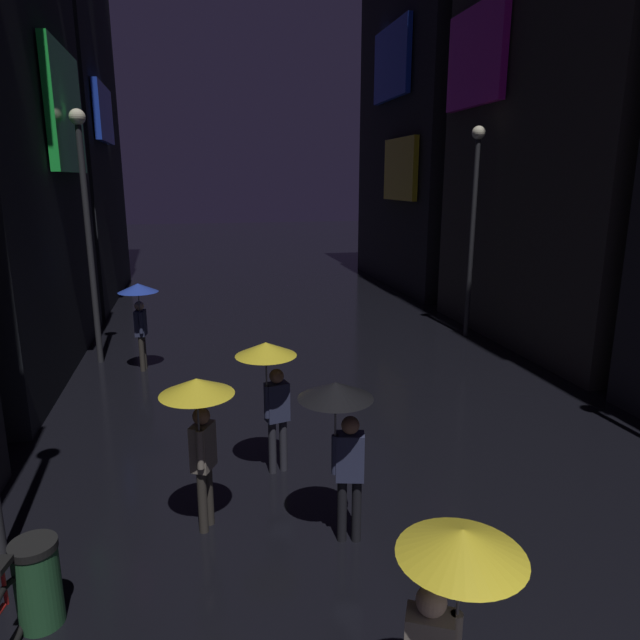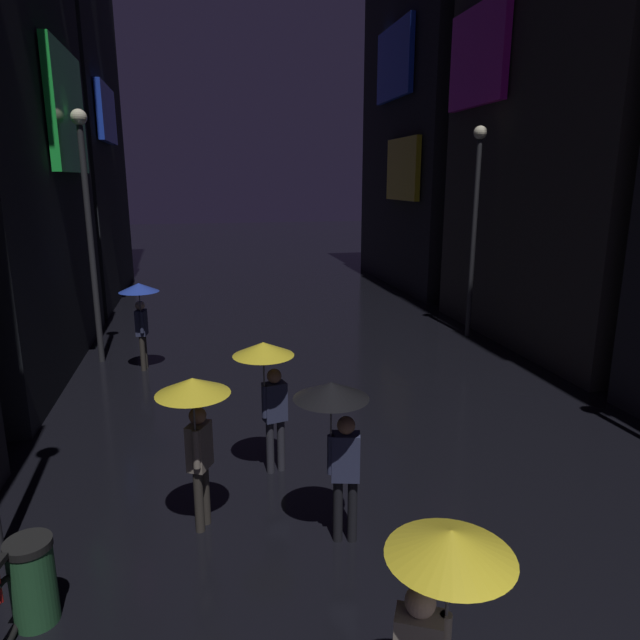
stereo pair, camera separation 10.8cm
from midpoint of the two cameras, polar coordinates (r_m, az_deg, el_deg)
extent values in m
cube|color=#26E54C|center=(15.29, -24.34, 18.51)|extent=(0.20, 3.27, 2.76)
cube|color=#264CF9|center=(21.84, -20.97, 18.68)|extent=(0.20, 3.23, 1.86)
cube|color=#F226D8|center=(17.97, 15.15, 24.10)|extent=(0.20, 3.16, 2.65)
cube|color=black|center=(25.51, 11.38, 19.00)|extent=(4.00, 8.71, 13.61)
cube|color=yellow|center=(22.95, 7.89, 14.70)|extent=(0.20, 3.19, 2.33)
cube|color=#264CF9|center=(24.62, 7.04, 24.20)|extent=(0.20, 3.78, 2.73)
cylinder|color=#2D2D38|center=(9.03, -4.05, -12.34)|extent=(0.12, 0.12, 0.85)
cylinder|color=#2D2D38|center=(8.97, -5.13, -12.55)|extent=(0.12, 0.12, 0.85)
cube|color=#333859|center=(8.71, -4.68, -8.16)|extent=(0.38, 0.30, 0.60)
sphere|color=#9E7051|center=(8.56, -4.73, -5.61)|extent=(0.22, 0.22, 0.22)
cylinder|color=#333859|center=(8.58, -5.68, -8.15)|extent=(0.09, 0.09, 0.50)
cylinder|color=slate|center=(8.46, -5.74, -6.05)|extent=(0.02, 0.02, 0.77)
cone|color=yellow|center=(8.31, -5.82, -2.90)|extent=(0.90, 0.90, 0.20)
cylinder|color=#38332D|center=(14.25, -17.43, -3.03)|extent=(0.12, 0.12, 0.85)
cylinder|color=#38332D|center=(14.08, -17.59, -3.24)|extent=(0.12, 0.12, 0.85)
cube|color=#333859|center=(13.98, -17.72, -0.29)|extent=(0.27, 0.37, 0.60)
sphere|color=beige|center=(13.89, -17.85, 1.36)|extent=(0.22, 0.22, 0.22)
cylinder|color=#333859|center=(13.78, -17.71, -0.26)|extent=(0.09, 0.09, 0.50)
cylinder|color=slate|center=(13.71, -17.82, 1.09)|extent=(0.02, 0.02, 0.77)
cone|color=#263FB2|center=(13.62, -17.96, 3.09)|extent=(0.90, 0.90, 0.20)
cylinder|color=#38332D|center=(7.90, -11.48, -16.72)|extent=(0.12, 0.12, 0.85)
cylinder|color=#38332D|center=(7.76, -12.07, -17.35)|extent=(0.12, 0.12, 0.85)
cube|color=gray|center=(7.49, -12.05, -12.26)|extent=(0.35, 0.40, 0.60)
sphere|color=#9E7051|center=(7.32, -12.21, -9.37)|extent=(0.22, 0.22, 0.22)
cylinder|color=gray|center=(7.30, -12.33, -12.55)|extent=(0.09, 0.09, 0.50)
cylinder|color=slate|center=(7.16, -12.47, -10.14)|extent=(0.02, 0.02, 0.77)
cone|color=yellow|center=(6.98, -12.68, -6.50)|extent=(0.90, 0.90, 0.20)
sphere|color=beige|center=(4.48, 10.33, -25.91)|extent=(0.22, 0.22, 0.22)
cylinder|color=slate|center=(4.53, 12.88, -25.90)|extent=(0.02, 0.02, 0.77)
cone|color=yellow|center=(4.24, 13.26, -20.84)|extent=(0.90, 0.90, 0.20)
cylinder|color=black|center=(7.46, 3.23, -18.43)|extent=(0.12, 0.12, 0.85)
cylinder|color=black|center=(7.46, 1.77, -18.43)|extent=(0.12, 0.12, 0.85)
cube|color=#333859|center=(7.10, 2.57, -13.48)|extent=(0.38, 0.30, 0.60)
sphere|color=#9E7051|center=(6.92, 2.60, -10.46)|extent=(0.22, 0.22, 0.22)
cylinder|color=#333859|center=(7.03, 1.07, -13.30)|extent=(0.09, 0.09, 0.50)
cylinder|color=slate|center=(6.88, 1.08, -10.81)|extent=(0.02, 0.02, 0.77)
cone|color=black|center=(6.69, 1.10, -7.04)|extent=(0.90, 0.90, 0.20)
torus|color=black|center=(6.82, -29.09, -24.54)|extent=(0.20, 0.72, 0.72)
cylinder|color=red|center=(6.62, -29.47, -22.12)|extent=(0.04, 0.04, 0.40)
cube|color=black|center=(6.50, -29.71, -20.53)|extent=(0.16, 0.26, 0.06)
cylinder|color=#2D2D33|center=(16.59, 14.75, 7.59)|extent=(0.14, 0.14, 5.45)
sphere|color=#F9EFCC|center=(16.55, 15.39, 17.61)|extent=(0.36, 0.36, 0.36)
cylinder|color=#2D2D33|center=(14.68, -22.21, 6.55)|extent=(0.14, 0.14, 5.60)
sphere|color=#F9EFCC|center=(14.65, -23.32, 18.16)|extent=(0.36, 0.36, 0.36)
cylinder|color=#265933|center=(6.96, -26.77, -22.71)|extent=(0.44, 0.44, 0.85)
cylinder|color=black|center=(6.71, -27.22, -19.48)|extent=(0.46, 0.46, 0.08)
camera|label=1|loc=(0.05, -90.25, -0.06)|focal=32.00mm
camera|label=2|loc=(0.05, 89.75, 0.06)|focal=32.00mm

